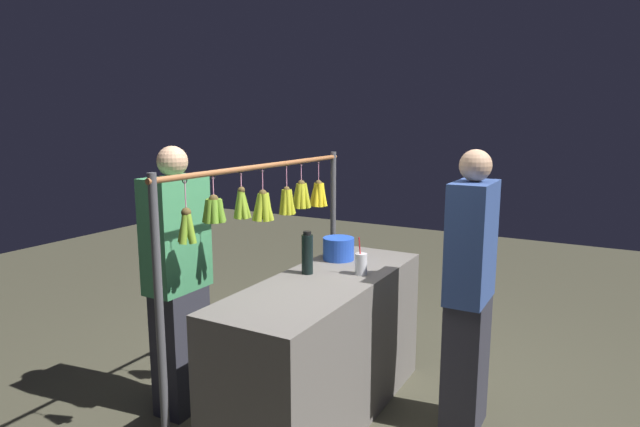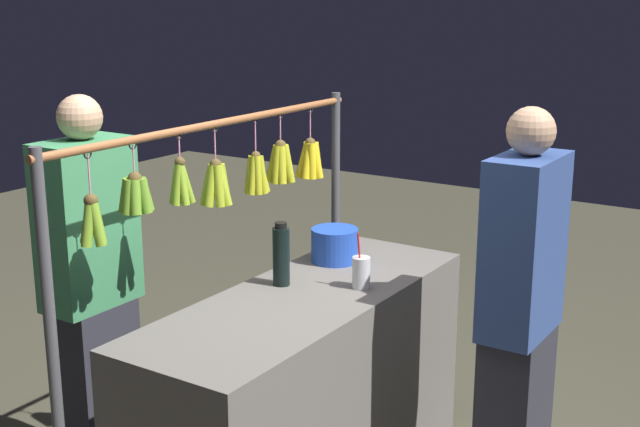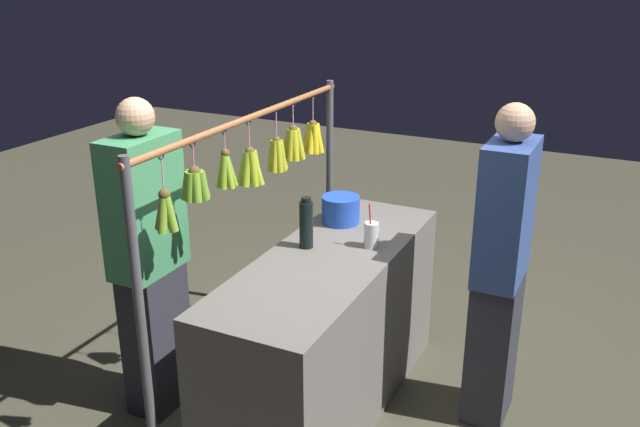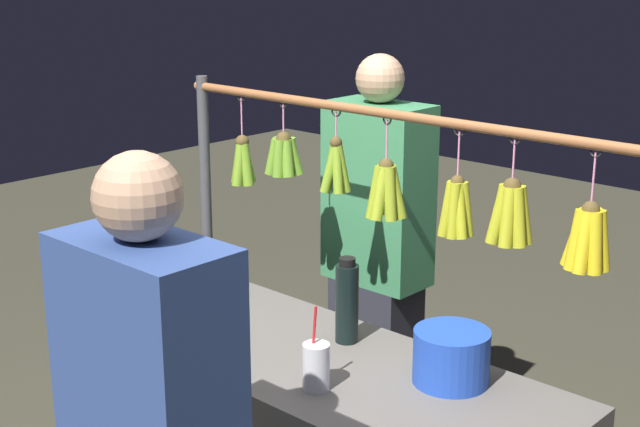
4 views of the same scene
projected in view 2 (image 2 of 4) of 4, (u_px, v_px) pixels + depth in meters
The scene contains 7 objects.
market_counter at pixel (304, 395), 3.65m from camera, with size 1.76×0.62×0.91m, color #66605B.
display_rack at pixel (226, 210), 3.72m from camera, with size 1.94×0.15×1.63m.
water_bottle at pixel (281, 255), 3.63m from camera, with size 0.07×0.07×0.28m.
blue_bucket at pixel (335, 245), 3.97m from camera, with size 0.22×0.22×0.16m, color blue.
drink_cup at pixel (361, 272), 3.61m from camera, with size 0.08×0.08×0.24m.
vendor_person at pixel (92, 297), 3.69m from camera, with size 0.41×0.22×1.72m.
customer_person at pixel (519, 324), 3.39m from camera, with size 0.41×0.22×1.71m.
Camera 2 is at (2.76, 1.88, 2.12)m, focal length 48.00 mm.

